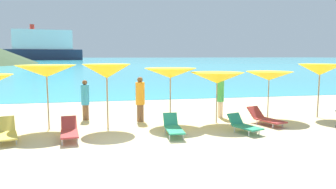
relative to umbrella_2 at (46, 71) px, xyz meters
The scene contains 17 objects.
ground_plane 7.53m from the umbrella_2, 62.47° to the left, with size 50.00×100.00×0.30m, color beige.
ocean_water 226.96m from the umbrella_2, 89.16° to the left, with size 650.00×440.00×0.02m, color #38B7CC.
umbrella_2 is the anchor object (origin of this frame).
umbrella_3 2.14m from the umbrella_2, ahead, with size 1.78×1.78×2.40m.
umbrella_4 4.60m from the umbrella_2, ahead, with size 2.24×2.24×2.22m.
umbrella_5 6.45m from the umbrella_2, ahead, with size 2.34×2.34×2.05m.
umbrella_6 8.98m from the umbrella_2, ahead, with size 2.05×2.05×2.03m.
umbrella_7 11.23m from the umbrella_2, ahead, with size 1.96×1.96×2.35m.
lounge_chair_0 2.63m from the umbrella_2, 61.74° to the right, with size 0.70×1.67×0.65m.
lounge_chair_2 7.33m from the umbrella_2, 15.33° to the right, with size 0.96×1.41×0.62m.
lounge_chair_4 2.58m from the umbrella_2, 126.14° to the right, with size 1.01×1.63×0.70m.
lounge_chair_5 5.01m from the umbrella_2, 22.46° to the right, with size 0.58×1.61×0.67m.
lounge_chair_7 8.49m from the umbrella_2, ahead, with size 1.04×1.73×0.63m.
beachgoer_0 2.33m from the umbrella_2, 50.97° to the left, with size 0.34×0.34×1.70m.
beachgoer_2 7.17m from the umbrella_2, ahead, with size 0.30×0.30×1.84m.
beachgoer_3 3.74m from the umbrella_2, 12.55° to the left, with size 0.37×0.37×1.85m.
cruise_ship 197.91m from the umbrella_2, 99.97° to the left, with size 46.37×15.19×21.41m.
Camera 1 is at (-1.27, -8.42, 2.70)m, focal length 33.80 mm.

